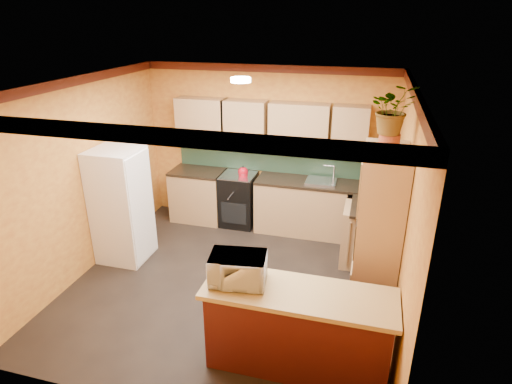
{
  "coord_description": "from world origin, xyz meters",
  "views": [
    {
      "loc": [
        1.64,
        -4.68,
        3.42
      ],
      "look_at": [
        0.24,
        0.45,
        1.21
      ],
      "focal_mm": 30.0,
      "sensor_mm": 36.0,
      "label": 1
    }
  ],
  "objects_px": {
    "pantry": "(377,237)",
    "microwave": "(238,269)",
    "base_cabinets_back": "(274,204)",
    "stove": "(239,199)",
    "fridge": "(121,206)",
    "breakfast_bar": "(297,332)"
  },
  "relations": [
    {
      "from": "stove",
      "to": "pantry",
      "type": "distance_m",
      "value": 3.05
    },
    {
      "from": "pantry",
      "to": "microwave",
      "type": "distance_m",
      "value": 1.74
    },
    {
      "from": "base_cabinets_back",
      "to": "stove",
      "type": "height_order",
      "value": "stove"
    },
    {
      "from": "fridge",
      "to": "microwave",
      "type": "relative_size",
      "value": 3.05
    },
    {
      "from": "base_cabinets_back",
      "to": "fridge",
      "type": "height_order",
      "value": "fridge"
    },
    {
      "from": "pantry",
      "to": "breakfast_bar",
      "type": "xyz_separation_m",
      "value": [
        -0.72,
        -1.11,
        -0.61
      ]
    },
    {
      "from": "base_cabinets_back",
      "to": "breakfast_bar",
      "type": "bearing_deg",
      "value": -72.66
    },
    {
      "from": "stove",
      "to": "pantry",
      "type": "height_order",
      "value": "pantry"
    },
    {
      "from": "microwave",
      "to": "fridge",
      "type": "bearing_deg",
      "value": 138.14
    },
    {
      "from": "pantry",
      "to": "microwave",
      "type": "bearing_deg",
      "value": -140.41
    },
    {
      "from": "base_cabinets_back",
      "to": "microwave",
      "type": "distance_m",
      "value": 3.11
    },
    {
      "from": "stove",
      "to": "fridge",
      "type": "relative_size",
      "value": 0.54
    },
    {
      "from": "fridge",
      "to": "breakfast_bar",
      "type": "bearing_deg",
      "value": -27.52
    },
    {
      "from": "base_cabinets_back",
      "to": "breakfast_bar",
      "type": "relative_size",
      "value": 2.03
    },
    {
      "from": "base_cabinets_back",
      "to": "microwave",
      "type": "height_order",
      "value": "microwave"
    },
    {
      "from": "fridge",
      "to": "microwave",
      "type": "distance_m",
      "value": 2.73
    },
    {
      "from": "stove",
      "to": "breakfast_bar",
      "type": "height_order",
      "value": "stove"
    },
    {
      "from": "stove",
      "to": "microwave",
      "type": "xyz_separation_m",
      "value": [
        0.95,
        -3.03,
        0.63
      ]
    },
    {
      "from": "fridge",
      "to": "breakfast_bar",
      "type": "distance_m",
      "value": 3.28
    },
    {
      "from": "stove",
      "to": "fridge",
      "type": "xyz_separation_m",
      "value": [
        -1.31,
        -1.53,
        0.39
      ]
    },
    {
      "from": "stove",
      "to": "microwave",
      "type": "relative_size",
      "value": 1.63
    },
    {
      "from": "base_cabinets_back",
      "to": "stove",
      "type": "xyz_separation_m",
      "value": [
        -0.63,
        -0.0,
        0.02
      ]
    }
  ]
}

